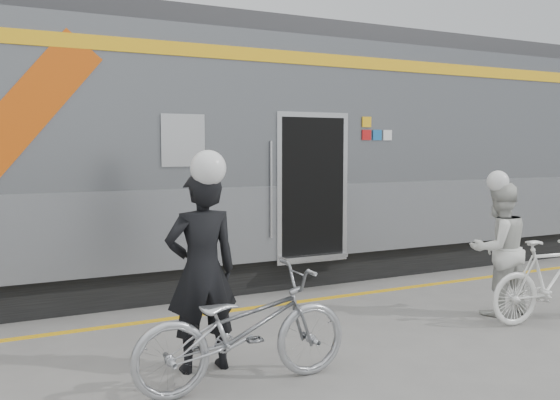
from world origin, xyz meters
TOP-DOWN VIEW (x-y plane):
  - ground at (0.00, 0.00)m, footprint 90.00×90.00m
  - train at (-1.63, 4.19)m, footprint 24.00×3.17m
  - safety_strip at (0.00, 2.15)m, footprint 24.00×0.12m
  - man at (-1.99, 0.35)m, footprint 0.72×0.48m
  - bicycle_left at (-1.79, -0.20)m, footprint 2.05×0.74m
  - woman at (2.07, 0.49)m, footprint 0.90×0.74m
  - bicycle_right at (2.37, -0.06)m, footprint 1.77×0.69m
  - helmet_man at (-1.99, 0.35)m, footprint 0.34×0.34m
  - helmet_woman at (2.07, 0.49)m, footprint 0.27×0.27m

SIDE VIEW (x-z plane):
  - ground at x=0.00m, z-range 0.00..0.00m
  - safety_strip at x=0.00m, z-range 0.00..0.01m
  - bicycle_right at x=2.37m, z-range 0.00..1.03m
  - bicycle_left at x=-1.79m, z-range 0.00..1.07m
  - woman at x=2.07m, z-range 0.00..1.71m
  - man at x=-1.99m, z-range 0.00..1.94m
  - helmet_woman at x=2.07m, z-range 1.71..1.98m
  - train at x=-1.63m, z-range 0.00..4.10m
  - helmet_man at x=-1.99m, z-range 1.94..2.28m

